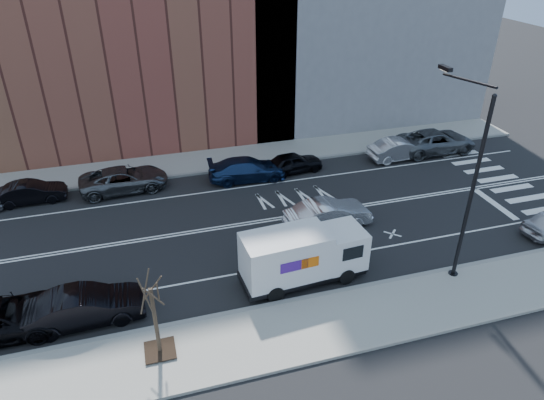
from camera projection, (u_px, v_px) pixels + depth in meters
ground at (271, 220)px, 27.89m from camera, size 120.00×120.00×0.00m
sidewalk_near at (329, 324)px, 20.52m from camera, size 44.00×3.60×0.15m
sidewalk_far at (237, 157)px, 35.18m from camera, size 44.00×3.60×0.15m
curb_near at (314, 297)px, 22.01m from camera, size 44.00×0.25×0.17m
curb_far at (243, 167)px, 33.68m from camera, size 44.00×0.25×0.17m
crosswalk at (505, 183)px, 31.80m from camera, size 3.00×14.00×0.01m
road_markings at (271, 220)px, 27.88m from camera, size 40.00×8.60×0.01m
streetlight at (467, 178)px, 21.32m from camera, size 0.44×4.02×9.34m
street_tree at (156, 327)px, 18.46m from camera, size 1.20×1.20×3.75m
fedex_van at (303, 255)px, 22.49m from camera, size 6.10×2.45×2.73m
far_parked_b at (31, 192)px, 29.36m from camera, size 4.06×1.50×1.33m
far_parked_c at (124, 179)px, 30.65m from camera, size 5.57×2.83×1.51m
far_parked_d at (247, 169)px, 31.96m from camera, size 5.26×2.41×1.49m
far_parked_e at (293, 163)px, 32.95m from camera, size 4.23×2.13×1.38m
far_parked_f at (399, 149)px, 34.76m from camera, size 4.68×1.89×1.51m
far_parked_g at (436, 141)px, 35.84m from camera, size 5.98×2.77×1.66m
driving_sedan at (328, 215)px, 26.82m from camera, size 5.01×2.13×1.61m
near_parked_rear_a at (85, 307)px, 20.39m from camera, size 4.87×1.85×1.58m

